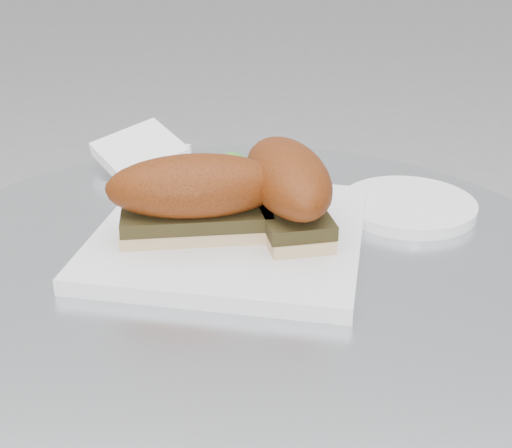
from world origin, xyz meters
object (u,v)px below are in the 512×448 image
at_px(sandwich_right, 287,185).
at_px(saucer, 409,206).
at_px(sandwich_left, 196,195).
at_px(plate, 231,235).

bearing_deg(sandwich_right, saucer, 103.80).
relative_size(sandwich_right, saucer, 1.26).
distance_m(sandwich_left, sandwich_right, 0.09).
bearing_deg(plate, sandwich_left, -153.04).
bearing_deg(sandwich_left, plate, 18.18).
bearing_deg(plate, saucer, 23.26).
height_order(sandwich_left, saucer, sandwich_left).
bearing_deg(sandwich_left, saucer, 15.01).
height_order(plate, sandwich_right, sandwich_right).
xyz_separation_m(plate, saucer, (0.19, 0.08, -0.00)).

